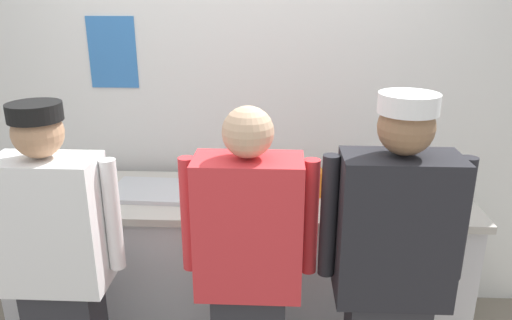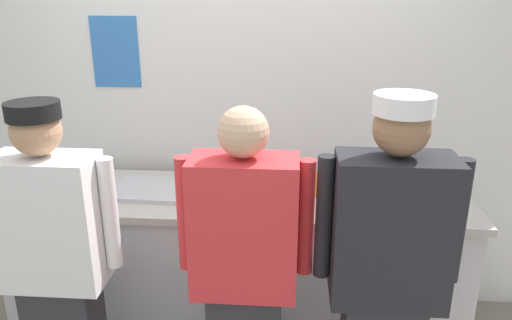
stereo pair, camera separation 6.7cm
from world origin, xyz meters
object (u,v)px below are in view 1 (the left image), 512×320
chef_center (249,275)px  chef_near_left (58,267)px  sheet_tray (159,191)px  deli_cup (230,200)px  chef_far_right (390,276)px  squeeze_bottle_primary (320,182)px  ramekin_green_sauce (98,183)px  plate_stack_rear (275,188)px  mixing_bowl_steel (366,189)px  ramekin_yellow_sauce (56,182)px  plate_stack_front (426,187)px  ramekin_red_sauce (33,195)px  ramekin_orange_sauce (73,193)px

chef_center → chef_near_left: bearing=179.7°
sheet_tray → deli_cup: bearing=-23.4°
deli_cup → chef_far_right: bearing=-37.8°
chef_far_right → deli_cup: size_ratio=18.51×
squeeze_bottle_primary → ramekin_green_sauce: 1.30m
plate_stack_rear → sheet_tray: size_ratio=0.44×
mixing_bowl_steel → ramekin_green_sauce: (-1.54, 0.12, -0.05)m
chef_far_right → sheet_tray: chef_far_right is taller
chef_far_right → sheet_tray: size_ratio=3.15×
chef_near_left → chef_far_right: 1.45m
sheet_tray → mixing_bowl_steel: bearing=-2.3°
chef_far_right → ramekin_green_sauce: 1.75m
mixing_bowl_steel → deli_cup: 0.75m
chef_far_right → squeeze_bottle_primary: 0.79m
ramekin_yellow_sauce → squeeze_bottle_primary: bearing=-3.2°
plate_stack_front → squeeze_bottle_primary: (-0.62, -0.10, 0.06)m
chef_far_right → ramekin_red_sauce: bearing=161.1°
plate_stack_front → sheet_tray: bearing=-176.4°
chef_center → ramekin_red_sauce: 1.36m
squeeze_bottle_primary → deli_cup: bearing=-159.5°
chef_center → deli_cup: 0.54m
plate_stack_rear → ramekin_yellow_sauce: bearing=177.4°
mixing_bowl_steel → sheet_tray: (-1.16, 0.05, -0.06)m
chef_far_right → ramekin_red_sauce: 1.93m
mixing_bowl_steel → sheet_tray: mixing_bowl_steel is taller
chef_far_right → ramekin_yellow_sauce: (-1.79, 0.83, 0.06)m
chef_far_right → plate_stack_front: chef_far_right is taller
plate_stack_rear → squeeze_bottle_primary: 0.26m
chef_near_left → mixing_bowl_steel: size_ratio=4.73×
ramekin_yellow_sauce → ramekin_green_sauce: bearing=-0.2°
mixing_bowl_steel → sheet_tray: 1.16m
squeeze_bottle_primary → deli_cup: size_ratio=1.99×
chef_far_right → mixing_bowl_steel: (0.00, 0.71, 0.10)m
ramekin_red_sauce → deli_cup: (1.10, -0.06, 0.02)m
mixing_bowl_steel → ramekin_orange_sauce: mixing_bowl_steel is taller
plate_stack_front → ramekin_yellow_sauce: plate_stack_front is taller
chef_near_left → plate_stack_rear: chef_near_left is taller
chef_center → plate_stack_front: 1.25m
sheet_tray → deli_cup: 0.47m
chef_near_left → squeeze_bottle_primary: size_ratio=8.93×
plate_stack_front → sheet_tray: (-1.53, -0.10, -0.01)m
ramekin_red_sauce → plate_stack_front: bearing=5.7°
chef_near_left → ramekin_green_sauce: (-0.09, 0.77, 0.10)m
mixing_bowl_steel → deli_cup: size_ratio=3.76×
chef_center → ramekin_green_sauce: 1.22m
plate_stack_rear → ramekin_red_sauce: 1.34m
chef_far_right → squeeze_bottle_primary: chef_far_right is taller
squeeze_bottle_primary → plate_stack_front: bearing=9.4°
plate_stack_front → ramekin_green_sauce: plate_stack_front is taller
ramekin_orange_sauce → ramekin_red_sauce: size_ratio=1.20×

